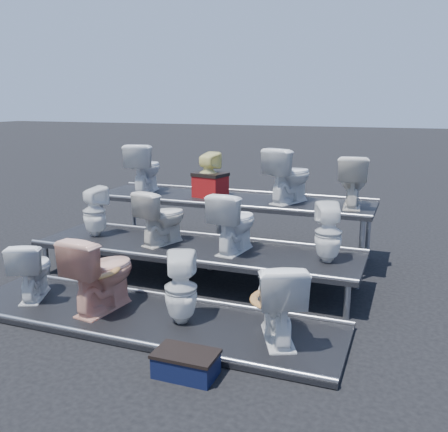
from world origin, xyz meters
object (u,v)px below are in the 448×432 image
(toilet_2, at_px, (181,288))
(toilet_10, at_px, (289,175))
(toilet_4, at_px, (94,212))
(step_stool, at_px, (186,365))
(toilet_6, at_px, (234,222))
(toilet_8, at_px, (145,168))
(toilet_0, at_px, (32,269))
(toilet_7, at_px, (328,233))
(toilet_11, at_px, (353,181))
(toilet_5, at_px, (162,217))
(toilet_9, at_px, (208,175))
(red_crate, at_px, (210,187))
(toilet_1, at_px, (101,272))
(toilet_3, at_px, (278,300))

(toilet_2, relative_size, toilet_10, 0.95)
(toilet_4, bearing_deg, step_stool, 160.80)
(toilet_6, relative_size, toilet_8, 0.97)
(toilet_0, bearing_deg, toilet_6, -170.85)
(toilet_2, relative_size, step_stool, 1.43)
(toilet_7, relative_size, toilet_10, 0.89)
(toilet_11, bearing_deg, toilet_7, 80.29)
(toilet_6, distance_m, toilet_11, 1.84)
(toilet_5, xyz_separation_m, toilet_10, (1.36, 1.30, 0.44))
(toilet_10, bearing_deg, toilet_9, 22.20)
(toilet_2, height_order, toilet_7, toilet_7)
(toilet_5, xyz_separation_m, toilet_9, (0.11, 1.30, 0.38))
(toilet_11, distance_m, red_crate, 2.09)
(toilet_10, relative_size, toilet_11, 1.10)
(toilet_1, xyz_separation_m, toilet_8, (-0.92, 2.60, 0.76))
(toilet_0, height_order, toilet_3, toilet_3)
(toilet_8, bearing_deg, toilet_7, 148.34)
(toilet_4, distance_m, toilet_7, 3.18)
(toilet_1, relative_size, toilet_2, 1.14)
(toilet_0, xyz_separation_m, step_stool, (2.33, -0.82, -0.31))
(toilet_2, distance_m, toilet_7, 1.84)
(red_crate, bearing_deg, toilet_5, -83.53)
(toilet_9, distance_m, red_crate, 0.18)
(toilet_2, relative_size, toilet_4, 1.08)
(toilet_4, xyz_separation_m, toilet_10, (2.40, 1.30, 0.45))
(toilet_1, distance_m, toilet_2, 0.95)
(toilet_11, height_order, step_stool, toilet_11)
(toilet_6, xyz_separation_m, red_crate, (-0.84, 1.27, 0.18))
(toilet_4, bearing_deg, toilet_9, -108.88)
(toilet_3, xyz_separation_m, toilet_6, (-0.91, 1.30, 0.38))
(toilet_10, bearing_deg, toilet_1, 83.69)
(toilet_2, relative_size, toilet_8, 0.96)
(toilet_9, bearing_deg, toilet_8, 12.88)
(toilet_3, height_order, red_crate, red_crate)
(toilet_2, distance_m, step_stool, 0.99)
(toilet_7, xyz_separation_m, toilet_11, (0.09, 1.30, 0.41))
(toilet_0, distance_m, toilet_1, 0.95)
(toilet_4, relative_size, toilet_9, 1.02)
(toilet_2, relative_size, toilet_11, 1.04)
(toilet_3, relative_size, toilet_6, 1.06)
(toilet_3, bearing_deg, toilet_11, -121.49)
(toilet_5, xyz_separation_m, toilet_11, (2.24, 1.30, 0.40))
(toilet_1, height_order, toilet_11, toilet_11)
(toilet_2, bearing_deg, toilet_6, -115.59)
(toilet_6, xyz_separation_m, toilet_11, (1.24, 1.30, 0.38))
(toilet_1, xyz_separation_m, step_stool, (1.38, -0.82, -0.39))
(toilet_10, bearing_deg, toilet_2, 102.05)
(toilet_3, height_order, toilet_7, toilet_7)
(toilet_6, height_order, step_stool, toilet_6)
(toilet_0, bearing_deg, toilet_8, -114.33)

